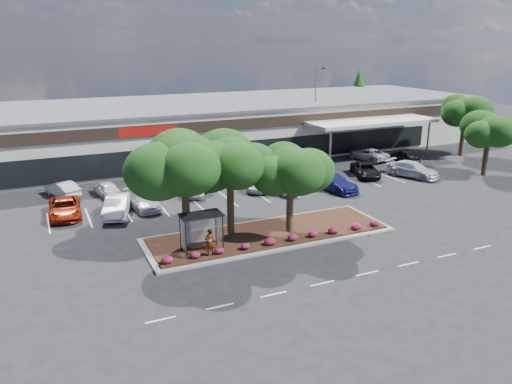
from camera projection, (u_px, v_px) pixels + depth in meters
name	position (u px, v px, depth m)	size (l,w,h in m)	color
ground	(322.00, 251.00, 33.56)	(160.00, 160.00, 0.00)	black
retail_store	(180.00, 128.00, 62.20)	(80.40, 25.20, 6.25)	beige
landscape_island	(269.00, 234.00, 36.22)	(18.00, 6.00, 0.26)	gray
lane_markings	(256.00, 207.00, 42.58)	(33.12, 20.06, 0.01)	silver
shrub_row	(282.00, 239.00, 34.27)	(17.00, 0.80, 0.50)	maroon
bus_shelter	(200.00, 221.00, 32.49)	(2.75, 1.55, 2.59)	black
island_tree_west	(185.00, 188.00, 33.09)	(7.20, 7.20, 7.89)	#103510
island_tree_mid	(230.00, 184.00, 35.17)	(6.60, 6.60, 7.32)	#103510
island_tree_east	(290.00, 188.00, 35.56)	(5.80, 5.80, 6.50)	#103510
tree_east_near	(487.00, 145.00, 51.60)	(5.60, 5.60, 6.51)	#103510
tree_east_far	(464.00, 125.00, 60.39)	(6.40, 6.40, 7.62)	#103510
conifer_north_east	(358.00, 97.00, 84.03)	(3.96, 3.96, 9.00)	#103510
person_waiting	(210.00, 242.00, 32.02)	(0.67, 0.44, 1.83)	#594C47
light_pole	(316.00, 114.00, 62.99)	(1.43, 0.67, 10.54)	gray
survey_stake	(369.00, 240.00, 33.69)	(0.07, 0.14, 1.10)	tan
car_0	(65.00, 208.00, 39.99)	(2.42, 5.26, 1.46)	maroon
car_1	(117.00, 206.00, 40.22)	(1.72, 4.93, 1.62)	white
car_2	(142.00, 201.00, 41.90)	(1.93, 4.76, 1.38)	#B1B3BD
car_3	(195.00, 186.00, 45.77)	(1.85, 4.59, 1.57)	silver
car_4	(260.00, 180.00, 47.69)	(2.55, 5.53, 1.54)	silver
car_5	(281.00, 186.00, 46.23)	(1.42, 4.08, 1.34)	#A3A8AF
car_6	(333.00, 182.00, 47.04)	(2.22, 5.45, 1.58)	navy
car_7	(366.00, 170.00, 51.86)	(2.31, 5.00, 1.39)	black
car_8	(413.00, 169.00, 51.69)	(2.23, 5.48, 1.59)	silver
car_9	(62.00, 189.00, 45.15)	(1.51, 4.34, 1.43)	silver
car_10	(106.00, 189.00, 45.40)	(1.59, 3.95, 1.35)	white
car_11	(187.00, 182.00, 47.35)	(2.53, 5.49, 1.53)	navy
car_12	(201.00, 169.00, 51.71)	(2.31, 5.68, 1.65)	navy
car_13	(226.00, 172.00, 51.07)	(2.22, 4.82, 1.34)	brown
car_14	(291.00, 166.00, 52.77)	(2.41, 5.94, 1.72)	maroon
car_15	(289.00, 161.00, 54.98)	(2.74, 5.94, 1.65)	white
car_16	(368.00, 154.00, 58.99)	(2.37, 5.13, 1.43)	#B3B6BF
car_17	(404.00, 156.00, 57.92)	(1.71, 4.25, 1.45)	black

